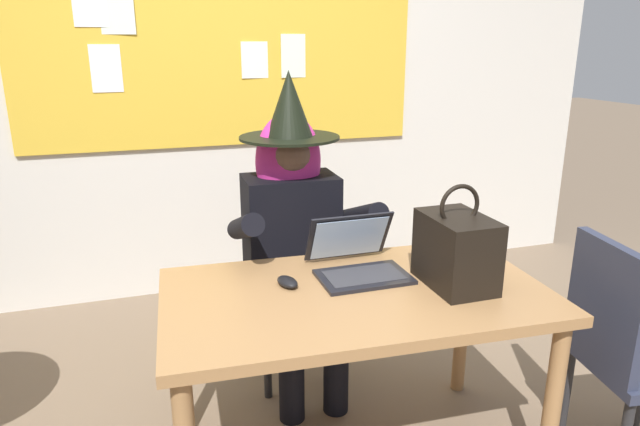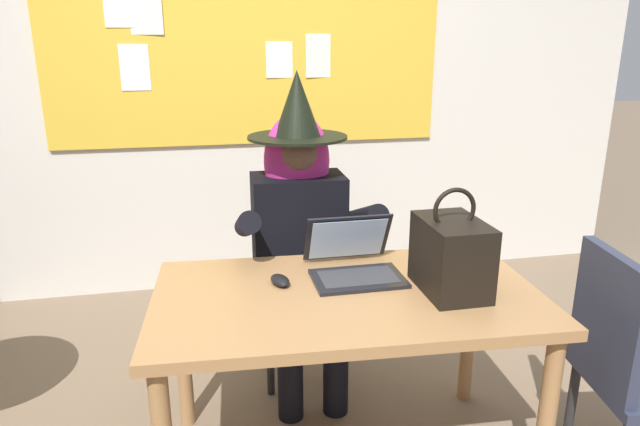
{
  "view_description": "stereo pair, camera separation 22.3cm",
  "coord_description": "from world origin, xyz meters",
  "px_view_note": "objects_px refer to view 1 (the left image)",
  "views": [
    {
      "loc": [
        -0.53,
        -1.74,
        1.56
      ],
      "look_at": [
        0.13,
        0.3,
        0.91
      ],
      "focal_mm": 31.55,
      "sensor_mm": 36.0,
      "label": 1
    },
    {
      "loc": [
        -0.31,
        -1.8,
        1.56
      ],
      "look_at": [
        0.13,
        0.3,
        0.91
      ],
      "focal_mm": 31.55,
      "sensor_mm": 36.0,
      "label": 2
    }
  ],
  "objects_px": {
    "chair_extra_corner": "(626,346)",
    "laptop": "(358,261)",
    "chair_at_desk": "(288,268)",
    "person_costumed": "(294,218)",
    "desk_main": "(356,313)",
    "computer_mouse": "(287,282)",
    "handbag": "(456,250)"
  },
  "relations": [
    {
      "from": "desk_main",
      "to": "person_costumed",
      "type": "distance_m",
      "value": 0.65
    },
    {
      "from": "chair_extra_corner",
      "to": "person_costumed",
      "type": "bearing_deg",
      "value": 144.66
    },
    {
      "from": "handbag",
      "to": "chair_extra_corner",
      "type": "height_order",
      "value": "handbag"
    },
    {
      "from": "chair_at_desk",
      "to": "person_costumed",
      "type": "relative_size",
      "value": 0.63
    },
    {
      "from": "handbag",
      "to": "computer_mouse",
      "type": "bearing_deg",
      "value": 163.48
    },
    {
      "from": "chair_at_desk",
      "to": "chair_extra_corner",
      "type": "relative_size",
      "value": 1.01
    },
    {
      "from": "desk_main",
      "to": "computer_mouse",
      "type": "distance_m",
      "value": 0.27
    },
    {
      "from": "desk_main",
      "to": "computer_mouse",
      "type": "xyz_separation_m",
      "value": [
        -0.22,
        0.11,
        0.1
      ]
    },
    {
      "from": "chair_at_desk",
      "to": "desk_main",
      "type": "bearing_deg",
      "value": 4.26
    },
    {
      "from": "chair_extra_corner",
      "to": "laptop",
      "type": "bearing_deg",
      "value": 159.48
    },
    {
      "from": "desk_main",
      "to": "computer_mouse",
      "type": "height_order",
      "value": "computer_mouse"
    },
    {
      "from": "desk_main",
      "to": "computer_mouse",
      "type": "bearing_deg",
      "value": 153.72
    },
    {
      "from": "computer_mouse",
      "to": "chair_extra_corner",
      "type": "distance_m",
      "value": 1.25
    },
    {
      "from": "chair_at_desk",
      "to": "chair_extra_corner",
      "type": "xyz_separation_m",
      "value": [
        0.98,
        -1.08,
        -0.0
      ]
    },
    {
      "from": "laptop",
      "to": "handbag",
      "type": "xyz_separation_m",
      "value": [
        0.29,
        -0.21,
        0.09
      ]
    },
    {
      "from": "person_costumed",
      "to": "laptop",
      "type": "xyz_separation_m",
      "value": [
        0.12,
        -0.47,
        -0.04
      ]
    },
    {
      "from": "chair_at_desk",
      "to": "computer_mouse",
      "type": "bearing_deg",
      "value": -14.85
    },
    {
      "from": "chair_at_desk",
      "to": "handbag",
      "type": "bearing_deg",
      "value": 27.17
    },
    {
      "from": "person_costumed",
      "to": "computer_mouse",
      "type": "bearing_deg",
      "value": -16.77
    },
    {
      "from": "handbag",
      "to": "chair_extra_corner",
      "type": "relative_size",
      "value": 0.41
    },
    {
      "from": "desk_main",
      "to": "computer_mouse",
      "type": "relative_size",
      "value": 13.51
    },
    {
      "from": "computer_mouse",
      "to": "handbag",
      "type": "height_order",
      "value": "handbag"
    },
    {
      "from": "computer_mouse",
      "to": "handbag",
      "type": "bearing_deg",
      "value": -33.01
    },
    {
      "from": "desk_main",
      "to": "handbag",
      "type": "relative_size",
      "value": 3.72
    },
    {
      "from": "chair_at_desk",
      "to": "person_costumed",
      "type": "distance_m",
      "value": 0.31
    },
    {
      "from": "chair_at_desk",
      "to": "laptop",
      "type": "distance_m",
      "value": 0.65
    },
    {
      "from": "laptop",
      "to": "chair_extra_corner",
      "type": "distance_m",
      "value": 1.02
    },
    {
      "from": "desk_main",
      "to": "chair_at_desk",
      "type": "xyz_separation_m",
      "value": [
        -0.06,
        0.74,
        -0.11
      ]
    },
    {
      "from": "desk_main",
      "to": "handbag",
      "type": "height_order",
      "value": "handbag"
    },
    {
      "from": "laptop",
      "to": "person_costumed",
      "type": "bearing_deg",
      "value": 104.5
    },
    {
      "from": "desk_main",
      "to": "laptop",
      "type": "xyz_separation_m",
      "value": [
        0.07,
        0.15,
        0.14
      ]
    },
    {
      "from": "desk_main",
      "to": "chair_at_desk",
      "type": "distance_m",
      "value": 0.75
    }
  ]
}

